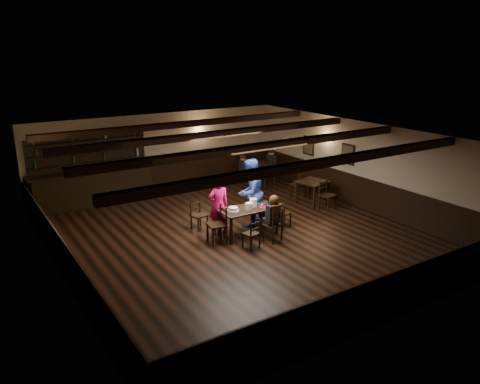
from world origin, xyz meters
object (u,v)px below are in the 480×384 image
cake (233,209)px  chair_near_left (253,232)px  woman_pink (219,206)px  dining_table (248,211)px  chair_near_right (275,223)px  man_blue (250,193)px  bar_counter (93,182)px

cake → chair_near_left: bearing=-88.0°
chair_near_left → woman_pink: 1.37m
dining_table → chair_near_right: chair_near_right is taller
woman_pink → man_blue: 1.09m
cake → dining_table: bearing=-7.9°
cake → bar_counter: (-2.32, 4.77, -0.07)m
chair_near_left → man_blue: size_ratio=0.40×
chair_near_right → cake: size_ratio=2.87×
bar_counter → chair_near_left: bearing=-67.5°
cake → man_blue: bearing=31.2°
man_blue → bar_counter: bar_counter is taller
dining_table → bar_counter: bearing=119.6°
chair_near_left → bar_counter: bearing=112.5°
chair_near_right → woman_pink: 1.59m
chair_near_left → woman_pink: woman_pink is taller
man_blue → cake: 1.04m
dining_table → man_blue: bearing=52.8°
dining_table → cake: 0.45m
chair_near_left → man_blue: bearing=59.1°
chair_near_left → cake: 0.95m
dining_table → man_blue: size_ratio=0.82×
dining_table → bar_counter: size_ratio=0.40×
dining_table → man_blue: 0.80m
woman_pink → dining_table: bearing=146.6°
chair_near_left → woman_pink: size_ratio=0.48×
chair_near_right → woman_pink: size_ratio=0.54×
chair_near_left → chair_near_right: size_ratio=0.89×
dining_table → bar_counter: (-2.75, 4.83, 0.06)m
dining_table → chair_near_left: bearing=-115.9°
dining_table → chair_near_left: 0.94m
woman_pink → cake: (0.20, -0.42, -0.01)m
man_blue → chair_near_left: bearing=38.1°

